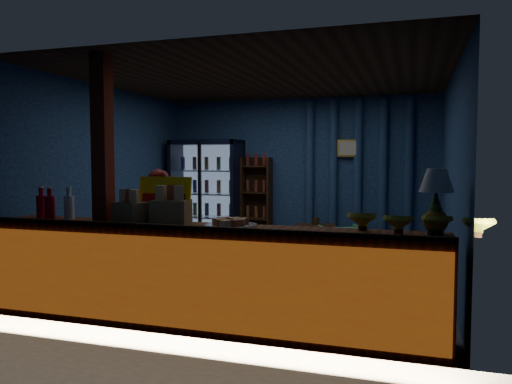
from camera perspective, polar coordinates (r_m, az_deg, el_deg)
ground at (r=6.60m, az=0.58°, el=-10.00°), size 4.60×4.60×0.00m
room_walls at (r=6.41m, az=0.59°, el=3.76°), size 4.60×4.60×4.60m
counter at (r=4.74m, az=-6.26°, el=-9.59°), size 4.40×0.57×0.99m
support_post at (r=5.15m, az=-17.05°, el=0.59°), size 0.16×0.16×2.60m
beverage_cooler at (r=8.77m, az=-5.46°, el=-0.41°), size 1.20×0.62×1.90m
bottle_shelf at (r=8.62m, az=0.12°, el=-1.40°), size 0.50×0.28×1.60m
curtain_folds at (r=8.32m, az=11.54°, el=1.83°), size 1.74×0.14×2.50m
framed_picture at (r=8.29m, az=10.52°, el=4.95°), size 0.36×0.04×0.28m
shopkeeper at (r=5.57m, az=-10.96°, el=-4.94°), size 0.61×0.49×1.47m
green_chair at (r=7.71m, az=9.63°, el=-5.86°), size 0.81×0.82×0.58m
side_table at (r=7.89m, az=6.83°, el=-5.70°), size 0.67×0.54×0.66m
yellow_sign at (r=5.04m, az=-10.44°, el=-0.81°), size 0.56×0.11×0.45m
soda_bottles at (r=5.56m, az=-22.15°, el=-1.50°), size 0.45×0.18×0.34m
snack_box_left at (r=4.92m, az=-9.68°, el=-2.00°), size 0.39×0.34×0.37m
snack_box_centre at (r=5.02m, az=-13.98°, el=-2.10°), size 0.37×0.34×0.33m
pastry_tray at (r=4.57m, az=-2.86°, el=-3.70°), size 0.49×0.49×0.08m
banana_bunches at (r=4.32m, az=17.98°, el=-3.40°), size 1.17×0.32×0.19m
table_lamp at (r=4.32m, az=19.93°, el=0.96°), size 0.28×0.28×0.54m
pineapple at (r=4.36m, az=19.84°, el=-2.72°), size 0.20×0.20×0.35m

